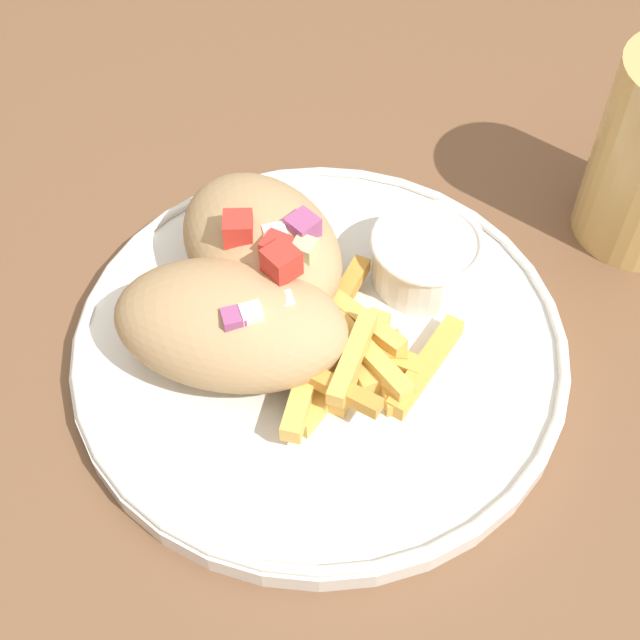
{
  "coord_description": "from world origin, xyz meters",
  "views": [
    {
      "loc": [
        0.18,
        -0.29,
        1.2
      ],
      "look_at": [
        0.01,
        -0.04,
        0.79
      ],
      "focal_mm": 50.0,
      "sensor_mm": 36.0,
      "label": 1
    }
  ],
  "objects_px": {
    "plate": "(320,345)",
    "sauce_ramekin": "(426,256)",
    "pita_sandwich_near": "(231,324)",
    "fries_pile": "(351,354)",
    "pita_sandwich_far": "(262,246)"
  },
  "relations": [
    {
      "from": "plate",
      "to": "fries_pile",
      "type": "relative_size",
      "value": 2.26
    },
    {
      "from": "sauce_ramekin",
      "to": "fries_pile",
      "type": "bearing_deg",
      "value": -91.2
    },
    {
      "from": "plate",
      "to": "sauce_ramekin",
      "type": "distance_m",
      "value": 0.08
    },
    {
      "from": "pita_sandwich_near",
      "to": "pita_sandwich_far",
      "type": "bearing_deg",
      "value": 85.43
    },
    {
      "from": "plate",
      "to": "pita_sandwich_far",
      "type": "relative_size",
      "value": 2.09
    },
    {
      "from": "pita_sandwich_far",
      "to": "sauce_ramekin",
      "type": "relative_size",
      "value": 2.01
    },
    {
      "from": "plate",
      "to": "pita_sandwich_near",
      "type": "xyz_separation_m",
      "value": [
        -0.03,
        -0.04,
        0.03
      ]
    },
    {
      "from": "plate",
      "to": "pita_sandwich_near",
      "type": "bearing_deg",
      "value": -134.01
    },
    {
      "from": "pita_sandwich_near",
      "to": "fries_pile",
      "type": "bearing_deg",
      "value": 4.76
    },
    {
      "from": "pita_sandwich_near",
      "to": "pita_sandwich_far",
      "type": "relative_size",
      "value": 1.11
    },
    {
      "from": "plate",
      "to": "fries_pile",
      "type": "height_order",
      "value": "fries_pile"
    },
    {
      "from": "pita_sandwich_near",
      "to": "sauce_ramekin",
      "type": "height_order",
      "value": "pita_sandwich_near"
    },
    {
      "from": "fries_pile",
      "to": "pita_sandwich_near",
      "type": "bearing_deg",
      "value": -151.42
    },
    {
      "from": "fries_pile",
      "to": "sauce_ramekin",
      "type": "xyz_separation_m",
      "value": [
        0.0,
        0.08,
        0.01
      ]
    },
    {
      "from": "pita_sandwich_far",
      "to": "pita_sandwich_near",
      "type": "bearing_deg",
      "value": -48.89
    }
  ]
}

